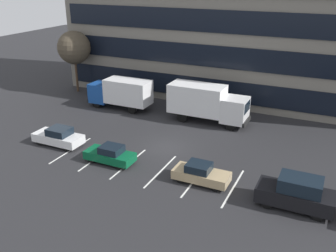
% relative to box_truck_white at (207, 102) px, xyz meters
% --- Properties ---
extents(ground_plane, '(120.00, 120.00, 0.00)m').
position_rel_box_truck_white_xyz_m(ground_plane, '(-0.99, -6.97, -2.07)').
color(ground_plane, '#262628').
extents(office_building, '(38.20, 12.93, 18.00)m').
position_rel_box_truck_white_xyz_m(office_building, '(-0.99, 10.98, 6.94)').
color(office_building, slate).
rests_on(office_building, ground_plane).
extents(lot_markings, '(14.14, 5.40, 0.01)m').
position_rel_box_truck_white_xyz_m(lot_markings, '(-0.99, -11.00, -2.06)').
color(lot_markings, silver).
rests_on(lot_markings, ground_plane).
extents(box_truck_white, '(7.92, 2.62, 3.67)m').
position_rel_box_truck_white_xyz_m(box_truck_white, '(0.00, 0.00, 0.00)').
color(box_truck_white, white).
rests_on(box_truck_white, ground_plane).
extents(box_truck_blue, '(7.09, 2.35, 3.29)m').
position_rel_box_truck_white_xyz_m(box_truck_blue, '(-9.67, -0.21, -0.22)').
color(box_truck_blue, '#194799').
rests_on(box_truck_blue, ground_plane).
extents(sedan_tan, '(4.00, 1.67, 1.43)m').
position_rel_box_truck_white_xyz_m(sedan_tan, '(3.67, -11.22, -1.39)').
color(sedan_tan, tan).
rests_on(sedan_tan, ground_plane).
extents(suv_black, '(4.73, 2.01, 2.14)m').
position_rel_box_truck_white_xyz_m(suv_black, '(10.18, -11.59, -1.03)').
color(suv_black, black).
rests_on(suv_black, ground_plane).
extents(sedan_forest, '(3.96, 1.66, 1.42)m').
position_rel_box_truck_white_xyz_m(sedan_forest, '(-3.80, -11.39, -1.40)').
color(sedan_forest, '#0C5933').
rests_on(sedan_forest, ground_plane).
extents(sedan_white, '(4.37, 1.83, 1.57)m').
position_rel_box_truck_white_xyz_m(sedan_white, '(-9.63, -10.51, -1.33)').
color(sedan_white, white).
rests_on(sedan_white, ground_plane).
extents(bare_tree, '(3.96, 3.96, 7.43)m').
position_rel_box_truck_white_xyz_m(bare_tree, '(-17.99, 2.95, 3.36)').
color(bare_tree, '#473323').
rests_on(bare_tree, ground_plane).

